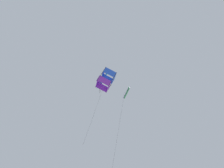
{
  "coord_description": "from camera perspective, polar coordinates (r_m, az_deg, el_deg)",
  "views": [
    {
      "loc": [
        -23.81,
        -24.16,
        11.49
      ],
      "look_at": [
        1.65,
        -3.07,
        33.06
      ],
      "focal_mm": 54.13,
      "sensor_mm": 36.0,
      "label": 1
    }
  ],
  "objects": [
    {
      "name": "kite_delta_low_drifter",
      "position": [
        41.84,
        -1.63,
        0.8
      ],
      "size": [
        3.23,
        3.38,
        10.13
      ],
      "rotation": [
        0.42,
        0.0,
        1.1
      ],
      "color": "#1EB2C6"
    },
    {
      "name": "kite_diamond_near_right",
      "position": [
        40.61,
        2.49,
        -1.5
      ],
      "size": [
        2.12,
        1.96,
        10.73
      ],
      "rotation": [
        0.5,
        0.0,
        1.36
      ],
      "color": "green"
    },
    {
      "name": "kite_box_near_left",
      "position": [
        36.0,
        -1.02,
        0.72
      ],
      "size": [
        2.49,
        2.39,
        2.46
      ],
      "rotation": [
        0.45,
        0.0,
        0.88
      ],
      "color": "blue"
    }
  ]
}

